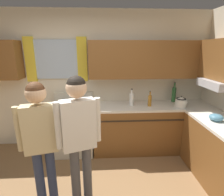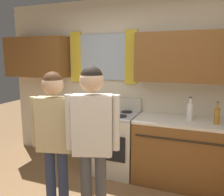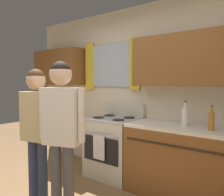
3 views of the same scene
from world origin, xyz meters
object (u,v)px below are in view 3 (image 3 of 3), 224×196
bottle_oil_amber (211,121)px  bottle_milk_white (185,116)px  stove_oven (114,146)px  adult_in_plaid (62,122)px  adult_left (37,122)px

bottle_oil_amber → bottle_milk_white: (-0.32, 0.07, 0.01)m
stove_oven → adult_in_plaid: size_ratio=0.67×
adult_in_plaid → adult_left: bearing=179.2°
adult_left → adult_in_plaid: adult_in_plaid is taller
bottle_milk_white → adult_in_plaid: bearing=-122.5°
bottle_milk_white → adult_left: adult_left is taller
bottle_oil_amber → adult_in_plaid: 1.63m
bottle_oil_amber → adult_in_plaid: adult_in_plaid is taller
bottle_milk_white → adult_left: bearing=-134.5°
stove_oven → bottle_oil_amber: bottle_oil_amber is taller
adult_left → bottle_milk_white: bearing=45.5°
bottle_oil_amber → adult_left: (-1.55, -1.18, -0.01)m
stove_oven → bottle_milk_white: (1.09, -0.00, 0.55)m
stove_oven → bottle_milk_white: size_ratio=3.51×
stove_oven → adult_left: size_ratio=0.69×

